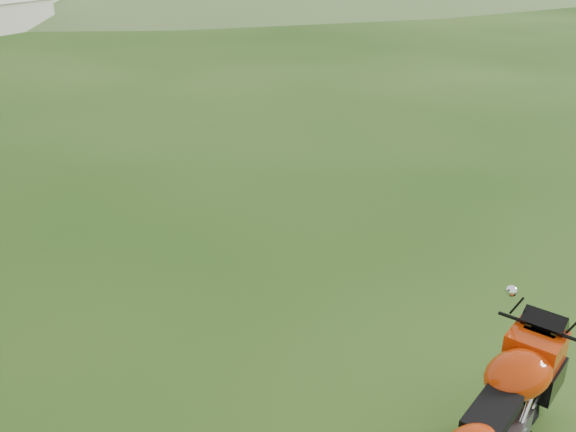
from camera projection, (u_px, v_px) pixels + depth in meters
ground at (336, 313)px, 5.48m from camera, size 120.00×120.00×0.00m
sport_motorcycle at (504, 412)px, 3.65m from camera, size 1.75×0.90×1.02m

